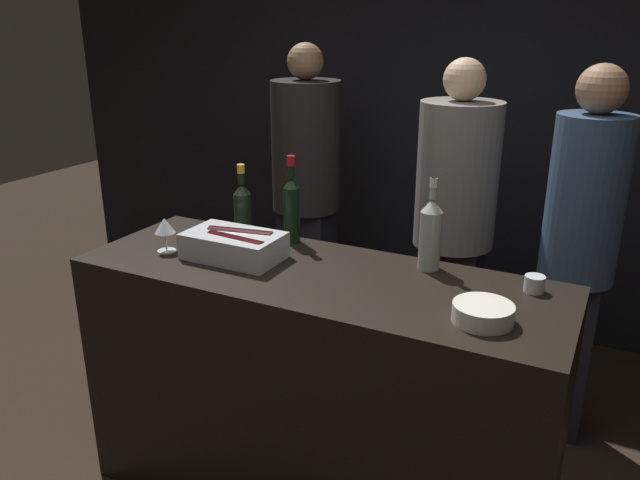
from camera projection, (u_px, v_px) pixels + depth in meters
wall_back_chalkboard at (463, 112)px, 3.94m from camera, size 6.40×0.06×2.80m
bar_counter at (316, 392)px, 2.54m from camera, size 1.88×0.65×1.05m
ice_bin_with_bottles at (235, 244)px, 2.48m from camera, size 0.38×0.23×0.11m
bowl_white at (483, 313)px, 1.96m from camera, size 0.19×0.19×0.06m
wine_glass at (165, 227)px, 2.54m from camera, size 0.08×0.08×0.14m
candle_votive at (534, 284)px, 2.18m from camera, size 0.07×0.07×0.06m
red_wine_bottle_burgundy at (292, 206)px, 2.63m from camera, size 0.07×0.07×0.38m
champagne_bottle at (243, 207)px, 2.72m from camera, size 0.08×0.08×0.32m
white_wine_bottle at (430, 233)px, 2.35m from camera, size 0.08×0.08×0.36m
person_in_hoodie at (579, 242)px, 2.82m from camera, size 0.33×0.33×1.79m
person_blond_tee at (306, 182)px, 3.80m from camera, size 0.41×0.41×1.83m
person_grey_polo at (454, 215)px, 3.27m from camera, size 0.42×0.42×1.78m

